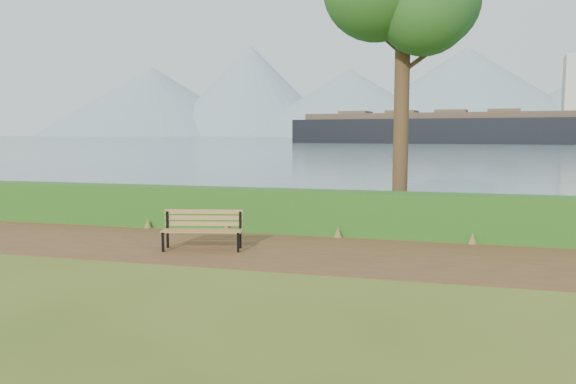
% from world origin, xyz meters
% --- Properties ---
extents(ground, '(140.00, 140.00, 0.00)m').
position_xyz_m(ground, '(0.00, 0.00, 0.00)').
color(ground, '#425518').
rests_on(ground, ground).
extents(path, '(40.00, 3.40, 0.01)m').
position_xyz_m(path, '(0.00, 0.30, 0.01)').
color(path, '#51311B').
rests_on(path, ground).
extents(hedge, '(32.00, 0.85, 1.00)m').
position_xyz_m(hedge, '(0.00, 2.60, 0.50)').
color(hedge, '#1A4A15').
rests_on(hedge, ground).
extents(water, '(700.00, 510.00, 0.00)m').
position_xyz_m(water, '(0.00, 260.00, 0.01)').
color(water, '#405B68').
rests_on(water, ground).
extents(mountains, '(585.00, 190.00, 70.00)m').
position_xyz_m(mountains, '(-9.17, 406.05, 27.70)').
color(mountains, gray).
rests_on(mountains, ground).
extents(bench, '(1.67, 0.83, 0.80)m').
position_xyz_m(bench, '(-0.82, 0.03, 0.46)').
color(bench, black).
rests_on(bench, ground).
extents(cargo_ship, '(78.24, 21.34, 23.48)m').
position_xyz_m(cargo_ship, '(11.37, 120.97, 3.50)').
color(cargo_ship, black).
rests_on(cargo_ship, ground).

